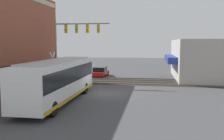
{
  "coord_description": "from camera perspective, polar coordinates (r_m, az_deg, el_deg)",
  "views": [
    {
      "loc": [
        -22.78,
        -4.59,
        4.65
      ],
      "look_at": [
        2.74,
        -0.38,
        1.92
      ],
      "focal_mm": 40.0,
      "sensor_mm": 36.0,
      "label": 1
    }
  ],
  "objects": [
    {
      "name": "crossing_signal",
      "position": [
        28.06,
        -13.41,
        1.06
      ],
      "size": [
        1.41,
        1.18,
        3.81
      ],
      "color": "gray",
      "rests_on": "ground"
    },
    {
      "name": "parked_car_red",
      "position": [
        35.59,
        -2.67,
        -0.43
      ],
      "size": [
        4.38,
        1.82,
        1.39
      ],
      "color": "#B21E19",
      "rests_on": "ground"
    },
    {
      "name": "rail_track_near",
      "position": [
        29.51,
        0.31,
        -2.98
      ],
      "size": [
        2.6,
        60.0,
        0.15
      ],
      "color": "#332D28",
      "rests_on": "ground"
    },
    {
      "name": "ground_plane",
      "position": [
        23.7,
        -1.99,
        -5.29
      ],
      "size": [
        120.0,
        120.0,
        0.0
      ],
      "primitive_type": "plane",
      "color": "#424244"
    },
    {
      "name": "rail_track_far",
      "position": [
        32.63,
        1.19,
        -2.11
      ],
      "size": [
        2.6,
        60.0,
        0.15
      ],
      "color": "#332D28",
      "rests_on": "ground"
    },
    {
      "name": "shop_building",
      "position": [
        35.58,
        20.08,
        2.34
      ],
      "size": [
        13.4,
        8.69,
        5.17
      ],
      "color": "#B2ADA3",
      "rests_on": "ground"
    },
    {
      "name": "city_bus",
      "position": [
        20.32,
        -12.06,
        -1.99
      ],
      "size": [
        11.61,
        2.59,
        3.37
      ],
      "color": "white",
      "rests_on": "ground"
    },
    {
      "name": "traffic_signal_gantry",
      "position": [
        28.12,
        -9.12,
        7.47
      ],
      "size": [
        0.42,
        6.21,
        7.24
      ],
      "color": "gray",
      "rests_on": "ground"
    }
  ]
}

